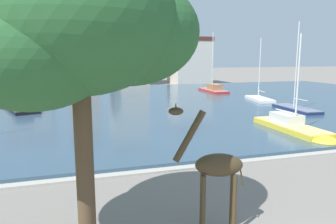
% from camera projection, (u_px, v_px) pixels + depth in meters
% --- Properties ---
extents(harbor_water, '(85.60, 45.06, 0.30)m').
position_uv_depth(harbor_water, '(134.00, 103.00, 38.15)').
color(harbor_water, '#334C60').
rests_on(harbor_water, ground).
extents(quay_edge_coping, '(85.60, 0.50, 0.12)m').
position_uv_depth(quay_edge_coping, '(217.00, 164.00, 16.70)').
color(quay_edge_coping, '#ADA89E').
rests_on(quay_edge_coping, ground).
extents(giraffe_statue, '(2.37, 1.04, 4.21)m').
position_uv_depth(giraffe_statue, '(215.00, 167.00, 10.09)').
color(giraffe_statue, '#42331E').
rests_on(giraffe_statue, ground).
extents(sailboat_black, '(4.35, 7.51, 7.73)m').
position_uv_depth(sailboat_black, '(20.00, 108.00, 32.42)').
color(sailboat_black, black).
rests_on(sailboat_black, ground).
extents(sailboat_red, '(2.43, 7.86, 9.32)m').
position_uv_depth(sailboat_red, '(212.00, 90.00, 49.92)').
color(sailboat_red, red).
rests_on(sailboat_red, ground).
extents(sailboat_yellow, '(2.16, 7.78, 7.16)m').
position_uv_depth(sailboat_yellow, '(295.00, 129.00, 23.04)').
color(sailboat_yellow, gold).
rests_on(sailboat_yellow, ground).
extents(sailboat_navy, '(2.13, 6.78, 8.98)m').
position_uv_depth(sailboat_navy, '(293.00, 109.00, 32.68)').
color(sailboat_navy, navy).
rests_on(sailboat_navy, ground).
extents(sailboat_orange, '(4.29, 9.18, 6.90)m').
position_uv_depth(sailboat_orange, '(3.00, 94.00, 46.05)').
color(sailboat_orange, orange).
rests_on(sailboat_orange, ground).
extents(sailboat_white, '(3.03, 6.47, 7.84)m').
position_uv_depth(sailboat_white, '(258.00, 99.00, 40.08)').
color(sailboat_white, white).
rests_on(sailboat_white, ground).
extents(shade_tree, '(6.46, 5.26, 8.49)m').
position_uv_depth(shade_tree, '(81.00, 31.00, 8.36)').
color(shade_tree, brown).
rests_on(shade_tree, ground).
extents(mooring_bollard, '(0.24, 0.24, 0.50)m').
position_uv_depth(mooring_bollard, '(205.00, 163.00, 16.30)').
color(mooring_bollard, '#232326').
rests_on(mooring_bollard, ground).
extents(townhouse_end_terrace, '(8.48, 5.21, 10.28)m').
position_uv_depth(townhouse_end_terrace, '(26.00, 59.00, 56.60)').
color(townhouse_end_terrace, gray).
rests_on(townhouse_end_terrace, ground).
extents(townhouse_tall_gabled, '(5.72, 6.92, 11.09)m').
position_uv_depth(townhouse_tall_gabled, '(82.00, 57.00, 59.59)').
color(townhouse_tall_gabled, tan).
rests_on(townhouse_tall_gabled, ground).
extents(townhouse_wide_warehouse, '(7.13, 7.99, 13.74)m').
position_uv_depth(townhouse_wide_warehouse, '(128.00, 50.00, 64.84)').
color(townhouse_wide_warehouse, '#C6B293').
rests_on(townhouse_wide_warehouse, ground).
extents(townhouse_narrow_midrow, '(7.63, 7.59, 9.51)m').
position_uv_depth(townhouse_narrow_midrow, '(189.00, 61.00, 66.65)').
color(townhouse_narrow_midrow, beige).
rests_on(townhouse_narrow_midrow, ground).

